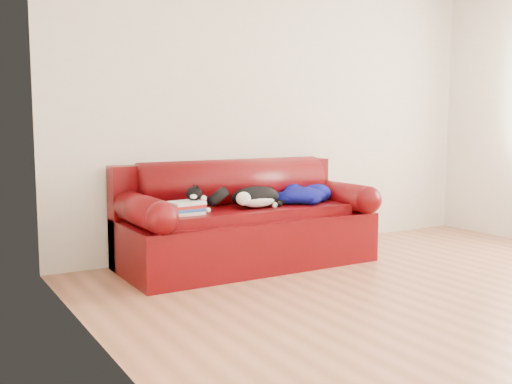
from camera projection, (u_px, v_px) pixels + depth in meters
ground at (439, 298)px, 4.11m from camera, size 4.50×4.50×0.00m
room_shell at (460, 52)px, 3.98m from camera, size 4.52×4.02×2.61m
sofa_base at (247, 237)px, 5.02m from camera, size 2.10×0.90×0.50m
sofa_back at (233, 198)px, 5.19m from camera, size 2.10×1.01×0.88m
book_stack at (185, 208)px, 4.56m from camera, size 0.28×0.23×0.10m
cat at (255, 198)px, 4.88m from camera, size 0.63×0.35×0.22m
blanket at (303, 194)px, 5.20m from camera, size 0.63×0.52×0.16m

